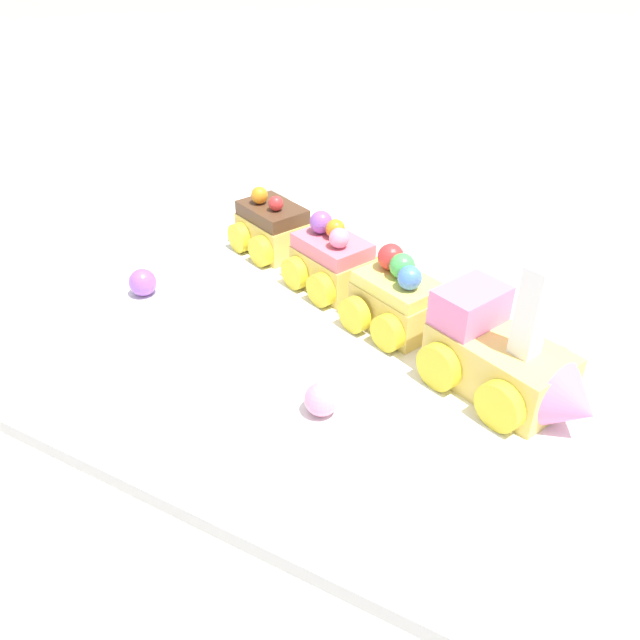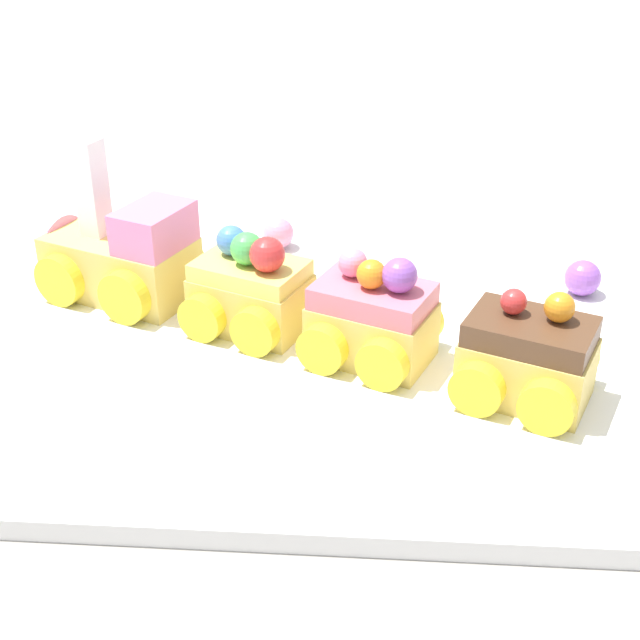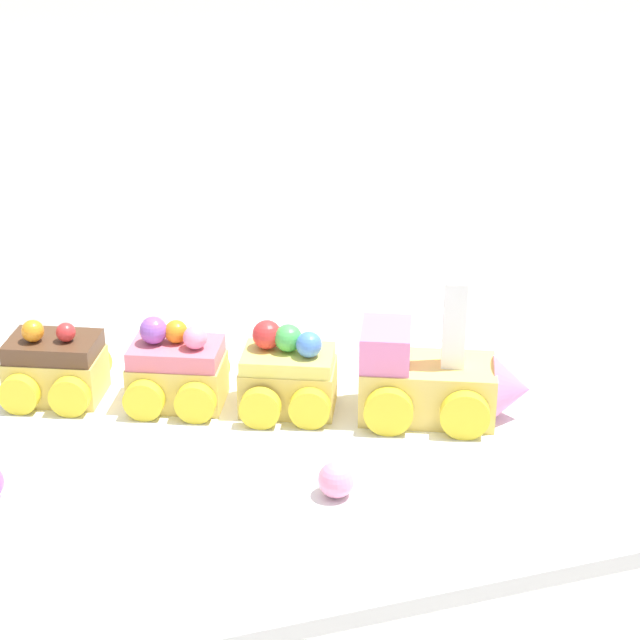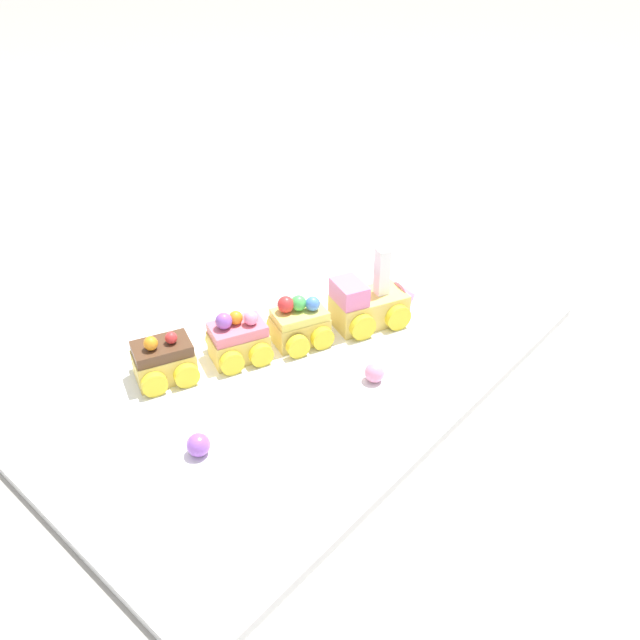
{
  "view_description": "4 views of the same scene",
  "coord_description": "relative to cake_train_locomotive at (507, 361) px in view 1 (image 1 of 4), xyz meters",
  "views": [
    {
      "loc": [
        0.18,
        -0.39,
        0.3
      ],
      "look_at": [
        -0.01,
        -0.03,
        0.04
      ],
      "focal_mm": 35.0,
      "sensor_mm": 36.0,
      "label": 1
    },
    {
      "loc": [
        -0.05,
        0.52,
        0.29
      ],
      "look_at": [
        -0.02,
        0.04,
        0.03
      ],
      "focal_mm": 50.0,
      "sensor_mm": 36.0,
      "label": 2
    },
    {
      "loc": [
        -0.16,
        -0.66,
        0.4
      ],
      "look_at": [
        0.05,
        0.01,
        0.08
      ],
      "focal_mm": 60.0,
      "sensor_mm": 36.0,
      "label": 3
    },
    {
      "loc": [
        -0.46,
        -0.44,
        0.48
      ],
      "look_at": [
        0.0,
        -0.03,
        0.08
      ],
      "focal_mm": 35.0,
      "sensor_mm": 36.0,
      "label": 4
    }
  ],
  "objects": [
    {
      "name": "display_board",
      "position": [
        -0.13,
        0.02,
        -0.03
      ],
      "size": [
        0.68,
        0.43,
        0.01
      ],
      "primitive_type": "cube",
      "color": "white",
      "rests_on": "ground_plane"
    },
    {
      "name": "gumball_purple",
      "position": [
        -0.32,
        -0.02,
        -0.02
      ],
      "size": [
        0.02,
        0.02,
        0.02
      ],
      "primitive_type": "sphere",
      "color": "#9956C6",
      "rests_on": "display_board"
    },
    {
      "name": "ground_plane",
      "position": [
        -0.13,
        0.02,
        -0.04
      ],
      "size": [
        10.0,
        10.0,
        0.0
      ],
      "primitive_type": "plane",
      "color": "gray"
    },
    {
      "name": "gumball_pink",
      "position": [
        -0.1,
        -0.08,
        -0.02
      ],
      "size": [
        0.02,
        0.02,
        0.02
      ],
      "primitive_type": "sphere",
      "color": "pink",
      "rests_on": "display_board"
    },
    {
      "name": "cake_car_strawberry",
      "position": [
        -0.18,
        0.08,
        -0.0
      ],
      "size": [
        0.09,
        0.09,
        0.07
      ],
      "rotation": [
        0.0,
        0.0,
        -0.4
      ],
      "color": "#EACC66",
      "rests_on": "display_board"
    },
    {
      "name": "cake_train_locomotive",
      "position": [
        0.0,
        0.0,
        0.0
      ],
      "size": [
        0.13,
        0.1,
        0.11
      ],
      "rotation": [
        0.0,
        0.0,
        -0.4
      ],
      "color": "#EACC66",
      "rests_on": "display_board"
    },
    {
      "name": "cake_car_lemon",
      "position": [
        -0.1,
        0.04,
        -0.0
      ],
      "size": [
        0.09,
        0.09,
        0.07
      ],
      "rotation": [
        0.0,
        0.0,
        -0.4
      ],
      "color": "#EACC66",
      "rests_on": "display_board"
    },
    {
      "name": "cake_car_chocolate",
      "position": [
        -0.26,
        0.11,
        -0.0
      ],
      "size": [
        0.09,
        0.09,
        0.07
      ],
      "rotation": [
        0.0,
        0.0,
        -0.4
      ],
      "color": "#EACC66",
      "rests_on": "display_board"
    }
  ]
}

